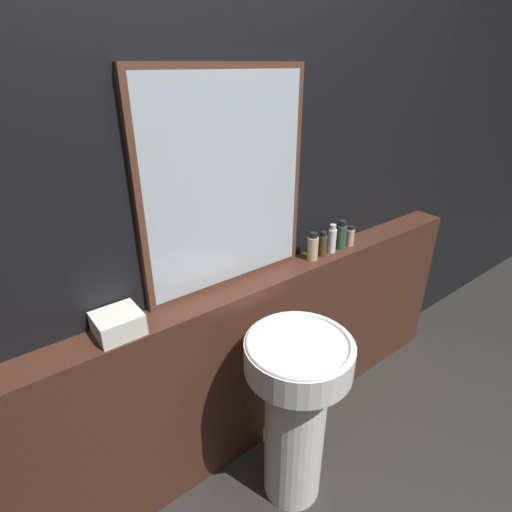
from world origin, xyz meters
TOP-DOWN VIEW (x-y plane):
  - wall_back at (0.00, 1.40)m, footprint 8.00×0.06m
  - vanity_counter at (0.00, 1.29)m, footprint 2.81×0.16m
  - pedestal_sink at (-0.08, 0.93)m, footprint 0.44×0.44m
  - mirror at (-0.12, 1.35)m, footprint 0.77×0.03m
  - towel_stack at (-0.65, 1.29)m, footprint 0.16×0.15m
  - shampoo_bottle at (0.34, 1.29)m, footprint 0.06×0.06m
  - conditioner_bottle at (0.41, 1.29)m, footprint 0.04×0.04m
  - lotion_bottle at (0.47, 1.29)m, footprint 0.04×0.04m
  - body_wash_bottle at (0.55, 1.29)m, footprint 0.05×0.05m
  - hand_soap_bottle at (0.62, 1.29)m, footprint 0.04×0.04m

SIDE VIEW (x-z plane):
  - vanity_counter at x=0.00m, z-range 0.00..0.95m
  - pedestal_sink at x=-0.08m, z-range 0.09..0.95m
  - towel_stack at x=-0.65m, z-range 0.95..1.04m
  - hand_soap_bottle at x=0.62m, z-range 0.95..1.05m
  - conditioner_bottle at x=0.41m, z-range 0.95..1.08m
  - shampoo_bottle at x=0.34m, z-range 0.95..1.09m
  - lotion_bottle at x=0.47m, z-range 0.95..1.10m
  - body_wash_bottle at x=0.55m, z-range 0.95..1.10m
  - wall_back at x=0.00m, z-range 0.00..2.50m
  - mirror at x=-0.12m, z-range 0.95..1.84m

